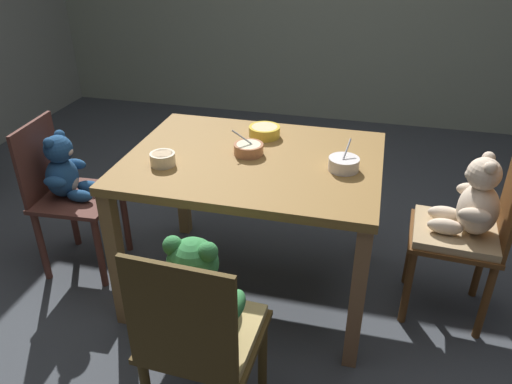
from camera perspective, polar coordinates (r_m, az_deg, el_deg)
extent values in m
cube|color=#3D4247|center=(2.69, -0.26, -10.84)|extent=(5.20, 5.20, 0.04)
cube|color=olive|center=(2.29, -0.31, 3.51)|extent=(1.15, 0.88, 0.04)
cube|color=olive|center=(2.35, -15.57, -7.54)|extent=(0.06, 0.06, 0.70)
cube|color=brown|center=(2.10, 11.40, -11.95)|extent=(0.06, 0.06, 0.70)
cube|color=olive|center=(2.94, -8.41, 1.34)|extent=(0.06, 0.06, 0.70)
cube|color=#8D6039|center=(2.75, 12.59, -1.21)|extent=(0.06, 0.06, 0.70)
cube|color=#583416|center=(2.46, 21.58, -4.78)|extent=(0.42, 0.39, 0.02)
cube|color=#583416|center=(2.38, 27.03, -0.82)|extent=(0.04, 0.33, 0.44)
cylinder|color=#583416|center=(2.69, 17.17, -6.34)|extent=(0.04, 0.04, 0.41)
cylinder|color=#583416|center=(2.45, 16.83, -10.32)|extent=(0.04, 0.04, 0.41)
cylinder|color=#583416|center=(2.73, 24.17, -7.32)|extent=(0.04, 0.04, 0.41)
cylinder|color=#583416|center=(2.49, 24.60, -11.33)|extent=(0.04, 0.04, 0.41)
cube|color=tan|center=(2.45, 21.71, -4.23)|extent=(0.38, 0.36, 0.04)
ellipsoid|color=beige|center=(2.39, 23.91, -1.77)|extent=(0.19, 0.21, 0.23)
ellipsoid|color=beige|center=(2.39, 22.55, -1.81)|extent=(0.07, 0.12, 0.14)
sphere|color=beige|center=(2.31, 24.51, 1.89)|extent=(0.14, 0.14, 0.14)
ellipsoid|color=beige|center=(2.31, 23.23, 1.85)|extent=(0.05, 0.06, 0.04)
sphere|color=beige|center=(2.34, 24.93, 3.54)|extent=(0.05, 0.05, 0.05)
sphere|color=beige|center=(2.25, 25.12, 2.50)|extent=(0.05, 0.05, 0.05)
ellipsoid|color=beige|center=(2.47, 23.32, 0.21)|extent=(0.14, 0.07, 0.07)
ellipsoid|color=beige|center=(2.27, 23.60, -2.47)|extent=(0.14, 0.07, 0.07)
ellipsoid|color=beige|center=(2.46, 20.69, -2.33)|extent=(0.16, 0.08, 0.07)
ellipsoid|color=beige|center=(2.37, 20.70, -3.69)|extent=(0.16, 0.08, 0.07)
cube|color=#4A3818|center=(1.83, -5.82, -15.96)|extent=(0.41, 0.38, 0.02)
cube|color=#4A3818|center=(1.56, -8.65, -14.42)|extent=(0.36, 0.03, 0.42)
cylinder|color=#4A3818|center=(2.05, 0.75, -18.34)|extent=(0.04, 0.04, 0.41)
cylinder|color=#4A3818|center=(2.13, -8.30, -16.25)|extent=(0.04, 0.04, 0.41)
cube|color=tan|center=(1.81, -5.87, -15.33)|extent=(0.38, 0.35, 0.04)
ellipsoid|color=#358243|center=(1.67, -6.95, -13.29)|extent=(0.23, 0.19, 0.25)
ellipsoid|color=beige|center=(1.72, -6.14, -12.33)|extent=(0.12, 0.07, 0.15)
sphere|color=#358243|center=(1.56, -7.21, -8.03)|extent=(0.16, 0.16, 0.16)
ellipsoid|color=beige|center=(1.61, -6.36, -7.16)|extent=(0.07, 0.06, 0.05)
sphere|color=#358243|center=(1.50, -5.49, -6.80)|extent=(0.06, 0.06, 0.06)
sphere|color=#358243|center=(1.54, -9.46, -6.02)|extent=(0.06, 0.06, 0.06)
ellipsoid|color=#358243|center=(1.63, -2.58, -12.79)|extent=(0.08, 0.14, 0.07)
ellipsoid|color=#358243|center=(1.71, -10.49, -11.02)|extent=(0.08, 0.14, 0.07)
ellipsoid|color=#358243|center=(1.80, -3.34, -13.08)|extent=(0.08, 0.17, 0.08)
ellipsoid|color=#358243|center=(1.84, -6.93, -12.28)|extent=(0.08, 0.17, 0.08)
cube|color=#542C24|center=(2.76, -19.54, -0.61)|extent=(0.41, 0.40, 0.02)
cube|color=#542C24|center=(2.76, -23.55, 3.44)|extent=(0.04, 0.35, 0.39)
cylinder|color=#542C24|center=(2.68, -17.34, -6.62)|extent=(0.04, 0.04, 0.41)
cylinder|color=#542C24|center=(2.91, -14.61, -3.03)|extent=(0.04, 0.04, 0.41)
cylinder|color=#542C24|center=(2.83, -23.19, -5.67)|extent=(0.04, 0.04, 0.41)
cylinder|color=#542C24|center=(3.05, -20.14, -2.35)|extent=(0.04, 0.04, 0.41)
ellipsoid|color=navy|center=(2.74, -21.16, 1.61)|extent=(0.16, 0.19, 0.21)
ellipsoid|color=#C5B29D|center=(2.72, -20.22, 1.33)|extent=(0.06, 0.10, 0.12)
sphere|color=navy|center=(2.67, -21.57, 4.57)|extent=(0.14, 0.14, 0.14)
ellipsoid|color=#C5B29D|center=(2.65, -20.60, 4.31)|extent=(0.05, 0.06, 0.04)
sphere|color=navy|center=(2.61, -22.50, 5.17)|extent=(0.05, 0.05, 0.05)
sphere|color=navy|center=(2.69, -21.44, 6.04)|extent=(0.05, 0.05, 0.05)
ellipsoid|color=navy|center=(2.64, -21.90, 1.05)|extent=(0.12, 0.06, 0.06)
ellipsoid|color=navy|center=(2.79, -19.85, 3.00)|extent=(0.12, 0.06, 0.06)
ellipsoid|color=navy|center=(2.68, -19.41, -0.42)|extent=(0.14, 0.07, 0.06)
ellipsoid|color=navy|center=(2.75, -18.46, 0.58)|extent=(0.14, 0.07, 0.06)
cylinder|color=yellow|center=(2.49, 0.97, 6.89)|extent=(0.15, 0.15, 0.05)
cylinder|color=yellow|center=(2.50, 0.97, 6.43)|extent=(0.08, 0.08, 0.01)
cylinder|color=#CBBF8F|center=(2.48, 0.97, 7.36)|extent=(0.13, 0.13, 0.01)
cylinder|color=beige|center=(2.24, -10.56, 3.71)|extent=(0.11, 0.11, 0.06)
cylinder|color=beige|center=(2.25, -10.51, 3.18)|extent=(0.06, 0.06, 0.01)
cylinder|color=#CAAD86|center=(2.23, -10.62, 4.24)|extent=(0.09, 0.09, 0.01)
cylinder|color=#B67550|center=(2.30, -0.84, 4.90)|extent=(0.14, 0.14, 0.05)
cylinder|color=#B67550|center=(2.31, -0.84, 4.45)|extent=(0.07, 0.07, 0.01)
cylinder|color=beige|center=(2.29, -0.85, 5.38)|extent=(0.11, 0.11, 0.01)
cylinder|color=#BCBCC1|center=(2.28, -1.62, 6.26)|extent=(0.09, 0.02, 0.07)
ellipsoid|color=#BCBCC1|center=(2.29, -0.59, 5.29)|extent=(0.03, 0.03, 0.01)
cylinder|color=white|center=(2.19, 9.94, 3.16)|extent=(0.13, 0.13, 0.06)
cylinder|color=white|center=(2.20, 9.89, 2.63)|extent=(0.07, 0.07, 0.01)
cylinder|color=beige|center=(2.18, 9.99, 3.72)|extent=(0.11, 0.11, 0.01)
cylinder|color=#BCBCC1|center=(2.19, 10.31, 4.87)|extent=(0.03, 0.09, 0.07)
ellipsoid|color=#BCBCC1|center=(2.17, 9.90, 3.52)|extent=(0.03, 0.04, 0.01)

